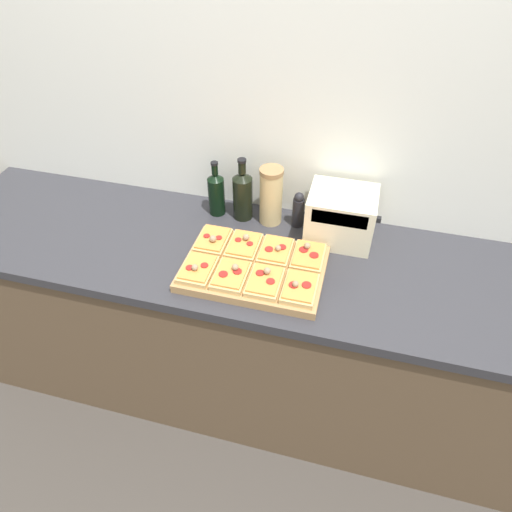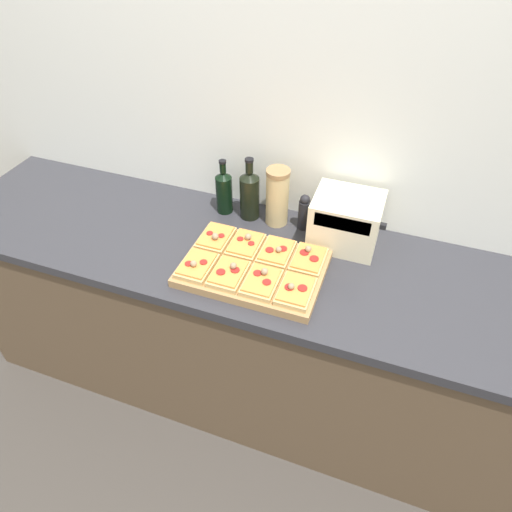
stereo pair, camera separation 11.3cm
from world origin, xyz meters
The scene contains 17 objects.
ground_plane centered at (0.00, 0.00, 0.00)m, with size 12.00×12.00×0.00m, color #3D3833.
wall_back centered at (0.00, 0.67, 1.25)m, with size 6.00×0.06×2.50m.
kitchen_counter centered at (0.00, 0.32, 0.45)m, with size 2.63×0.67×0.91m.
cutting_board centered at (0.05, 0.22, 0.92)m, with size 0.51×0.36×0.03m, color #A37A4C.
pizza_slice_back_left centered at (-0.14, 0.31, 0.95)m, with size 0.11×0.16×0.05m.
pizza_slice_back_midleft centered at (-0.01, 0.31, 0.95)m, with size 0.11×0.16×0.05m.
pizza_slice_back_midright centered at (0.11, 0.31, 0.95)m, with size 0.11×0.16×0.05m.
pizza_slice_back_right centered at (0.23, 0.31, 0.95)m, with size 0.11×0.16×0.05m.
pizza_slice_front_left centered at (-0.14, 0.14, 0.95)m, with size 0.11×0.16×0.05m.
pizza_slice_front_midleft centered at (-0.01, 0.14, 0.95)m, with size 0.11×0.16×0.05m.
pizza_slice_front_midright centered at (0.11, 0.14, 0.95)m, with size 0.11×0.16×0.05m.
pizza_slice_front_right centered at (0.23, 0.14, 0.95)m, with size 0.11×0.16×0.05m.
olive_oil_bottle centered at (-0.20, 0.54, 1.01)m, with size 0.07×0.07×0.24m.
wine_bottle centered at (-0.08, 0.54, 1.02)m, with size 0.08×0.08×0.27m.
grain_jar_tall centered at (0.04, 0.54, 1.03)m, with size 0.10×0.10×0.25m.
pepper_mill centered at (0.15, 0.54, 0.98)m, with size 0.05×0.05×0.16m.
toaster_oven centered at (0.32, 0.51, 1.01)m, with size 0.28×0.22×0.20m.
Camera 1 is at (0.37, -0.96, 2.07)m, focal length 32.00 mm.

